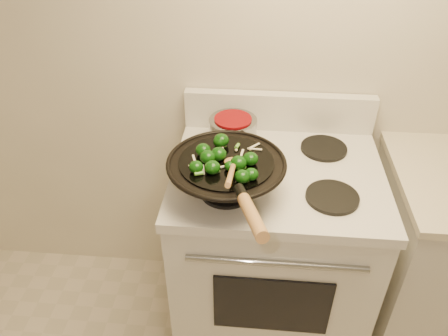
{
  "coord_description": "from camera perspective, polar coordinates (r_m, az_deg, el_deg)",
  "views": [
    {
      "loc": [
        -0.09,
        -0.14,
        1.88
      ],
      "look_at": [
        -0.19,
        1.02,
        1.03
      ],
      "focal_mm": 35.0,
      "sensor_mm": 36.0,
      "label": 1
    }
  ],
  "objects": [
    {
      "name": "stirfry",
      "position": [
        1.41,
        -0.04,
        1.39
      ],
      "size": [
        0.23,
        0.25,
        0.05
      ],
      "color": "#0B3608",
      "rests_on": "wok"
    },
    {
      "name": "wooden_spoon",
      "position": [
        1.32,
        1.1,
        -0.03
      ],
      "size": [
        0.06,
        0.29,
        0.12
      ],
      "color": "#A77742",
      "rests_on": "wok"
    },
    {
      "name": "wok",
      "position": [
        1.45,
        0.34,
        -0.9
      ],
      "size": [
        0.4,
        0.65,
        0.24
      ],
      "color": "black",
      "rests_on": "stove"
    },
    {
      "name": "stove",
      "position": [
        1.92,
        6.1,
        -11.0
      ],
      "size": [
        0.78,
        0.67,
        1.08
      ],
      "color": "silver",
      "rests_on": "ground"
    },
    {
      "name": "saucepan",
      "position": [
        1.71,
        1.18,
        4.88
      ],
      "size": [
        0.19,
        0.29,
        0.11
      ],
      "color": "gray",
      "rests_on": "stove"
    }
  ]
}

